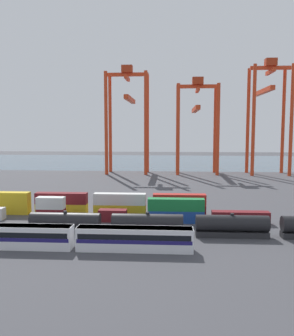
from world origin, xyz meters
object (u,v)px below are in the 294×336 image
Objects in this scene: freight_tank_row at (189,225)px; shipping_container_3 at (113,215)px; gantry_crane_east at (268,105)px; passenger_train at (75,237)px; gantry_crane_west at (128,109)px; gantry_crane_central at (197,116)px; shipping_container_1 at (51,214)px.

shipping_container_3 is at bearing 147.69° from freight_tank_row.
gantry_crane_east is (39.38, 102.26, 28.58)m from freight_tank_row.
passenger_train is at bearing -99.78° from shipping_container_3.
gantry_crane_west is at bearing -179.99° from gantry_crane_east.
freight_tank_row is 1.26× the size of gantry_crane_west.
gantry_crane_east is (62.93, 0.01, 1.57)m from gantry_crane_west.
freight_tank_row reaches higher than passenger_train.
passenger_train is 0.91× the size of gantry_crane_central.
shipping_container_1 is 96.37m from gantry_crane_west.
shipping_container_1 is at bearing 161.14° from freight_tank_row.
shipping_container_1 is at bearing -93.93° from gantry_crane_west.
passenger_train is at bearing -155.04° from freight_tank_row.
freight_tank_row is 19.11m from shipping_container_3.
shipping_container_1 is 102.92m from gantry_crane_central.
freight_tank_row is (19.45, 9.06, -0.03)m from passenger_train.
shipping_container_1 and shipping_container_3 have the same top height.
gantry_crane_west reaches higher than gantry_crane_central.
passenger_train is 6.51× the size of shipping_container_3.
gantry_crane_central reaches higher than freight_tank_row.
passenger_train is 129.11m from gantry_crane_east.
passenger_train is 6.51× the size of shipping_container_1.
gantry_crane_west is 62.95m from gantry_crane_east.
gantry_crane_central is (31.46, 0.45, -3.17)m from gantry_crane_west.
shipping_container_1 is at bearing -112.22° from gantry_crane_central.
passenger_train is 114.61m from gantry_crane_west.
gantry_crane_west is (-23.55, 102.25, 27.01)m from freight_tank_row.
gantry_crane_central is (27.37, 111.76, 23.81)m from passenger_train.
passenger_train is 21.91m from shipping_container_1.
gantry_crane_west is at bearing 102.97° from freight_tank_row.
gantry_crane_east reaches higher than passenger_train.
passenger_train is at bearing -87.89° from gantry_crane_west.
gantry_crane_central is at bearing 76.24° from passenger_train.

